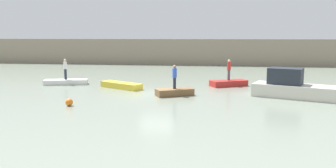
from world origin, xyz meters
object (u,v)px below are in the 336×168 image
(motorboat, at_px, (295,87))
(rowboat_yellow, at_px, (121,85))
(person_red_shirt, at_px, (229,69))
(person_white_shirt, at_px, (65,68))
(person_blue_shirt, at_px, (175,76))
(rowboat_brown, at_px, (175,92))
(mooring_buoy, at_px, (69,102))
(rowboat_red, at_px, (229,83))
(rowboat_white, at_px, (66,82))

(motorboat, distance_m, rowboat_yellow, 13.48)
(person_red_shirt, bearing_deg, person_white_shirt, -175.60)
(person_blue_shirt, height_order, person_red_shirt, person_red_shirt)
(motorboat, xyz_separation_m, rowboat_brown, (-8.45, -0.40, -0.47))
(person_red_shirt, height_order, mooring_buoy, person_red_shirt)
(motorboat, xyz_separation_m, rowboat_red, (-4.40, 4.88, -0.47))
(rowboat_white, relative_size, mooring_buoy, 8.12)
(mooring_buoy, bearing_deg, rowboat_red, 44.24)
(rowboat_white, distance_m, rowboat_yellow, 5.64)
(rowboat_brown, distance_m, person_white_shirt, 11.16)
(rowboat_red, height_order, person_red_shirt, person_red_shirt)
(rowboat_yellow, relative_size, person_white_shirt, 2.16)
(motorboat, bearing_deg, person_white_shirt, 168.57)
(rowboat_yellow, distance_m, person_blue_shirt, 5.70)
(motorboat, height_order, rowboat_brown, motorboat)
(rowboat_yellow, relative_size, mooring_buoy, 8.56)
(person_red_shirt, bearing_deg, rowboat_brown, -127.44)
(person_red_shirt, bearing_deg, rowboat_red, 0.00)
(rowboat_white, relative_size, rowboat_red, 1.19)
(rowboat_white, relative_size, person_red_shirt, 2.09)
(rowboat_yellow, height_order, rowboat_brown, rowboat_brown)
(person_white_shirt, bearing_deg, person_red_shirt, 4.40)
(person_blue_shirt, distance_m, person_red_shirt, 6.66)
(rowboat_brown, relative_size, rowboat_red, 0.85)
(rowboat_yellow, height_order, rowboat_red, rowboat_red)
(rowboat_yellow, bearing_deg, rowboat_white, -163.38)
(motorboat, height_order, person_red_shirt, person_red_shirt)
(rowboat_white, bearing_deg, rowboat_brown, -36.33)
(rowboat_white, distance_m, person_blue_shirt, 11.16)
(rowboat_brown, bearing_deg, person_red_shirt, 24.91)
(person_red_shirt, distance_m, mooring_buoy, 14.11)
(motorboat, height_order, rowboat_red, motorboat)
(person_blue_shirt, bearing_deg, rowboat_red, 52.56)
(person_blue_shirt, distance_m, mooring_buoy, 7.63)
(rowboat_white, xyz_separation_m, mooring_buoy, (4.25, -8.71, 0.01))
(rowboat_white, bearing_deg, person_blue_shirt, -36.33)
(rowboat_brown, height_order, person_red_shirt, person_red_shirt)
(rowboat_red, bearing_deg, rowboat_brown, -154.99)
(rowboat_red, distance_m, person_blue_shirt, 6.77)
(rowboat_white, height_order, person_white_shirt, person_white_shirt)
(rowboat_white, xyz_separation_m, person_red_shirt, (14.32, 1.10, 1.28))
(rowboat_red, xyz_separation_m, person_white_shirt, (-14.32, -1.10, 1.23))
(person_white_shirt, bearing_deg, rowboat_brown, -22.18)
(rowboat_brown, bearing_deg, rowboat_white, 130.17)
(rowboat_white, height_order, person_blue_shirt, person_blue_shirt)
(rowboat_white, height_order, person_red_shirt, person_red_shirt)
(person_white_shirt, bearing_deg, rowboat_white, 0.00)
(rowboat_white, xyz_separation_m, rowboat_brown, (10.27, -4.19, 0.03))
(rowboat_red, bearing_deg, person_red_shirt, 152.45)
(person_blue_shirt, bearing_deg, rowboat_white, 157.82)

